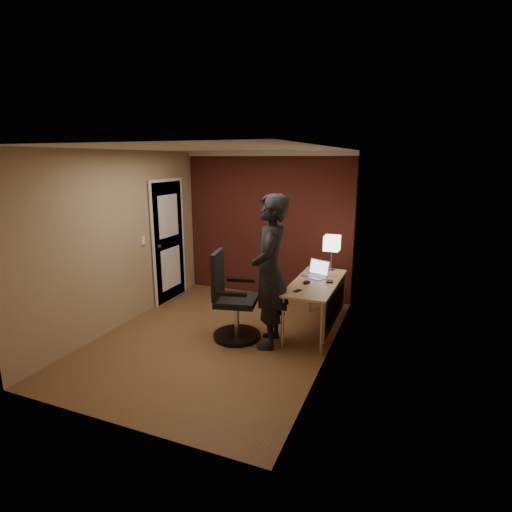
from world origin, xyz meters
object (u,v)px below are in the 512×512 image
mouse (306,283)px  wallet (330,281)px  desk (321,291)px  desk_lamp (332,244)px  person (270,272)px  office_chair (231,301)px  laptop (317,272)px  phone (298,291)px

mouse → wallet: mouse is taller
desk → mouse: size_ratio=15.00×
desk_lamp → person: bearing=-112.9°
wallet → office_chair: (-1.18, -0.68, -0.22)m
laptop → phone: size_ratio=3.51×
desk → person: person is taller
office_chair → desk_lamp: bearing=49.8°
desk_lamp → desk: bearing=-90.4°
phone → office_chair: size_ratio=0.10×
desk → person: size_ratio=0.76×
phone → office_chair: office_chair is taller
laptop → office_chair: 1.32m
wallet → office_chair: 1.37m
person → office_chair: bearing=-100.4°
wallet → laptop: bearing=137.9°
desk_lamp → mouse: size_ratio=5.35×
laptop → person: person is taller
wallet → desk_lamp: bearing=100.1°
mouse → phone: (-0.02, -0.35, -0.01)m
desk → person: 0.90m
mouse → wallet: 0.33m
mouse → phone: mouse is taller
desk → office_chair: 1.25m
phone → laptop: bearing=104.8°
desk_lamp → office_chair: desk_lamp is taller
mouse → phone: 0.35m
wallet → person: person is taller
desk → desk_lamp: size_ratio=2.80×
wallet → mouse: bearing=-146.9°
laptop → wallet: laptop is taller
desk → phone: bearing=-111.3°
office_chair → person: 0.71m
mouse → phone: size_ratio=0.87×
mouse → laptop: bearing=99.9°
mouse → person: size_ratio=0.05×
desk → wallet: 0.18m
laptop → mouse: (-0.05, -0.39, -0.05)m
desk_lamp → phone: bearing=-100.0°
laptop → desk: bearing=-63.4°
desk_lamp → mouse: desk_lamp is taller
laptop → mouse: laptop is taller
office_chair → person: bearing=1.7°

